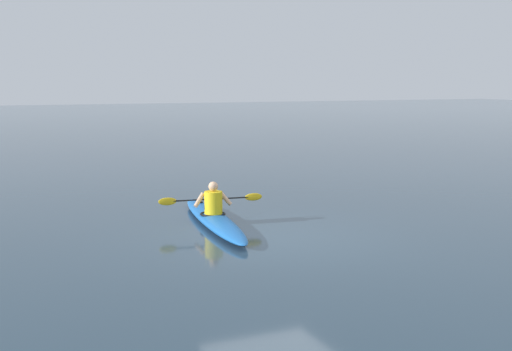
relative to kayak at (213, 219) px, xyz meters
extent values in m
plane|color=#283D4C|center=(-0.66, 1.74, -0.12)|extent=(160.00, 160.00, 0.00)
ellipsoid|color=#1959A5|center=(0.00, 0.00, 0.00)|extent=(1.26, 4.97, 0.24)
torus|color=black|center=(-0.01, -0.06, 0.10)|extent=(0.63, 0.63, 0.04)
cylinder|color=black|center=(-0.19, -1.46, 0.11)|extent=(0.18, 0.18, 0.02)
cylinder|color=yellow|center=(0.00, 0.00, 0.36)|extent=(0.39, 0.39, 0.49)
sphere|color=tan|center=(0.00, 0.00, 0.72)|extent=(0.21, 0.21, 0.21)
cylinder|color=black|center=(-0.03, -0.19, 0.40)|extent=(1.92, 0.28, 0.03)
ellipsoid|color=gold|center=(0.93, -0.32, 0.40)|extent=(0.40, 0.09, 0.17)
ellipsoid|color=gold|center=(-0.98, -0.07, 0.40)|extent=(0.40, 0.09, 0.17)
cylinder|color=tan|center=(0.28, -0.11, 0.42)|extent=(0.29, 0.20, 0.34)
cylinder|color=tan|center=(-0.30, -0.04, 0.42)|extent=(0.26, 0.23, 0.34)
camera|label=1|loc=(4.97, 13.17, 2.97)|focal=46.22mm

